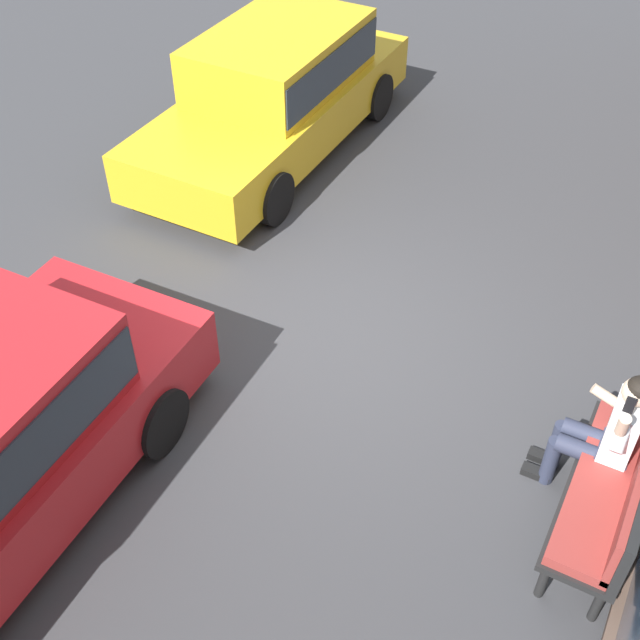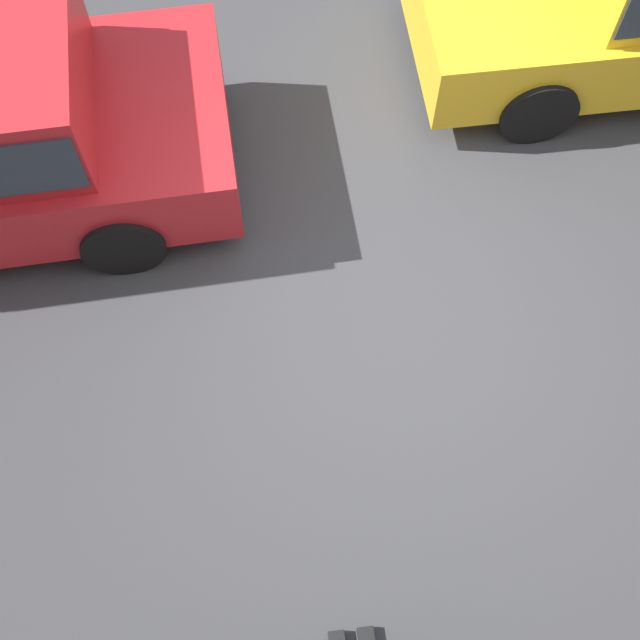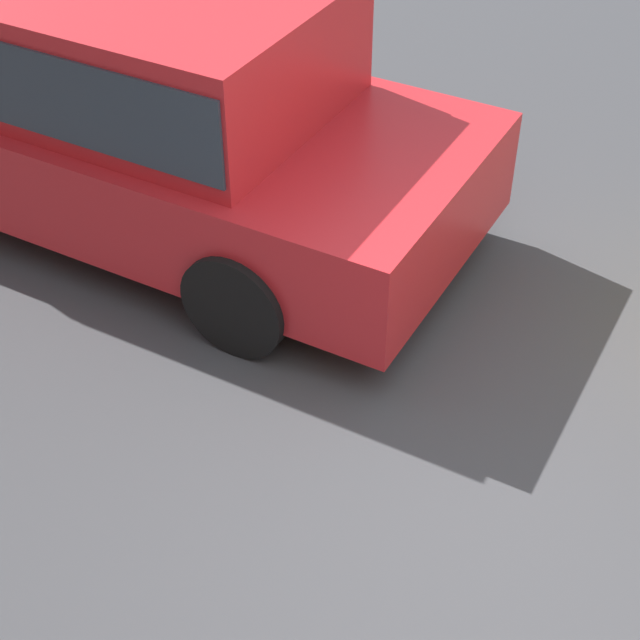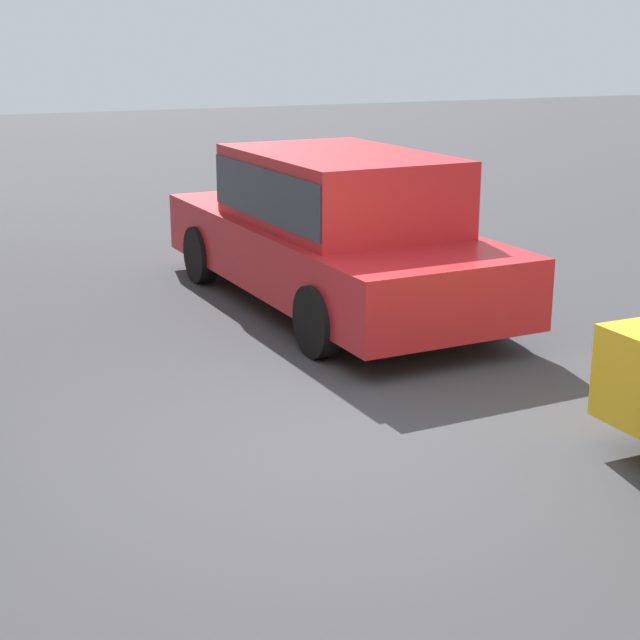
# 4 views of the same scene
# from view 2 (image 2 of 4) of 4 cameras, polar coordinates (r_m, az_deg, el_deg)

# --- Properties ---
(ground_plane) EXTENTS (60.00, 60.00, 0.00)m
(ground_plane) POSITION_cam_2_polar(r_m,az_deg,el_deg) (5.95, 5.05, 0.71)
(ground_plane) COLOR #38383A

